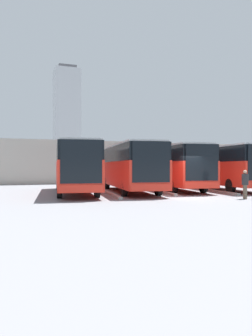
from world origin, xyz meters
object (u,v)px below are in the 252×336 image
Objects in this scene: bus_0 at (221,166)px; bus_2 at (129,166)px; bus_3 at (75,166)px; pedestrian at (245,183)px; bus_1 at (172,166)px.

bus_2 is (7.88, 0.03, 0.00)m from bus_0.
bus_3 is (3.94, -0.18, 0.00)m from bus_2.
bus_3 is 11.10m from pedestrian.
pedestrian is at bearing 146.05° from bus_3.
bus_0 and bus_2 have the same top height.
bus_0 reaches higher than pedestrian.
bus_1 is 1.00× the size of bus_2.
bus_1 is at bearing -6.74° from bus_0.
pedestrian is (-8.33, 7.26, -1.00)m from bus_3.
bus_0 is 1.00× the size of bus_3.
bus_0 is 6.80× the size of pedestrian.
pedestrian is at bearing 71.02° from bus_0.
bus_1 is at bearing -166.93° from bus_3.
bus_0 is at bearing -172.66° from bus_2.
bus_1 is 7.92m from bus_3.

